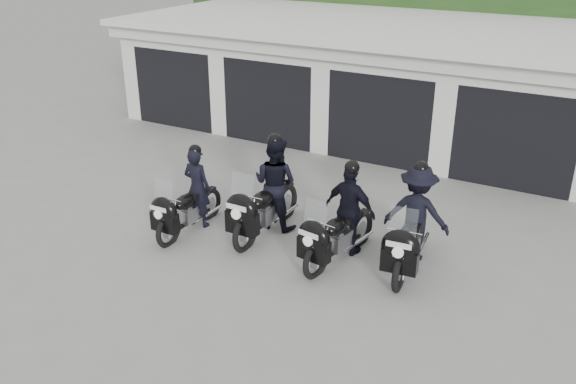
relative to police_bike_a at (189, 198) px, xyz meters
The scene contains 7 objects.
ground 1.96m from the police_bike_a, 12.80° to the right, with size 80.00×80.00×0.00m, color gray.
garage_block 7.89m from the police_bike_a, 76.78° to the left, with size 16.40×6.80×2.96m.
background_vegetation 12.87m from the police_bike_a, 80.17° to the left, with size 20.00×3.90×5.80m.
police_bike_a is the anchor object (origin of this frame).
police_bike_b 1.53m from the police_bike_a, 29.57° to the left, with size 0.89×2.24×1.95m.
police_bike_c 3.02m from the police_bike_a, ahead, with size 1.07×2.08×1.82m.
police_bike_d 4.19m from the police_bike_a, 11.98° to the left, with size 1.19×2.17×1.89m.
Camera 1 is at (4.93, -7.79, 5.41)m, focal length 38.00 mm.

